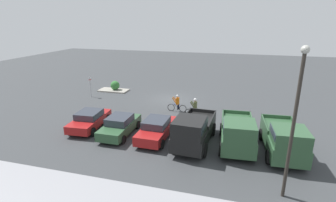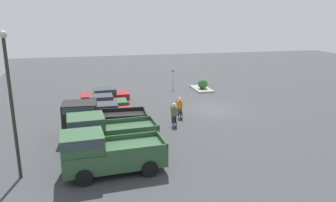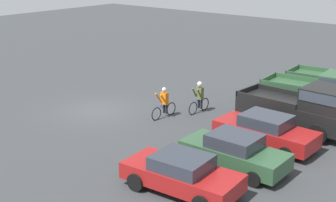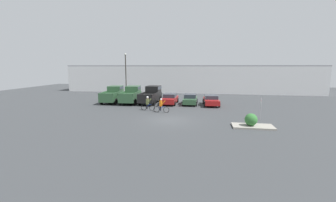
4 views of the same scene
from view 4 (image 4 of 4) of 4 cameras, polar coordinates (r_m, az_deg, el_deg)
name	(u,v)px [view 4 (image 4 of 4)]	position (r m, az deg, el deg)	size (l,w,h in m)	color
ground_plane	(169,120)	(21.91, 0.34, -4.87)	(80.00, 80.00, 0.00)	#383A3D
warehouse_building	(190,78)	(50.63, 5.58, 5.93)	(49.72, 14.85, 5.37)	silver
pickup_truck_0	(113,94)	(33.69, -13.73, 1.72)	(2.55, 5.30, 2.28)	#2D5133
pickup_truck_1	(131,94)	(32.55, -9.29, 1.67)	(2.55, 5.27, 2.32)	#2D5133
pickup_truck_2	(151,94)	(32.16, -4.22, 1.70)	(2.46, 5.54, 2.35)	black
sedan_0	(170,99)	(31.11, 0.50, 0.57)	(2.01, 4.51, 1.45)	maroon
sedan_1	(190,99)	(30.95, 5.67, 0.46)	(1.95, 4.27, 1.43)	#2D5133
sedan_2	(211,100)	(30.47, 10.88, 0.20)	(2.26, 4.41, 1.38)	maroon
cyclist_0	(161,105)	(25.40, -1.76, -1.13)	(1.83, 0.47, 1.63)	black
cyclist_1	(148,103)	(26.67, -5.21, -0.51)	(1.70, 0.47, 1.72)	black
fire_lane_sign	(261,106)	(23.48, 22.50, -1.22)	(0.12, 0.29, 2.25)	#9E9EA3
lamppost	(126,72)	(37.20, -10.67, 7.17)	(0.36, 0.36, 7.25)	#2D2823
curb_island	(253,126)	(20.71, 20.71, -6.04)	(3.44, 1.71, 0.15)	gray
shrub	(251,120)	(20.47, 20.34, -4.45)	(1.06, 1.06, 1.06)	#337033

